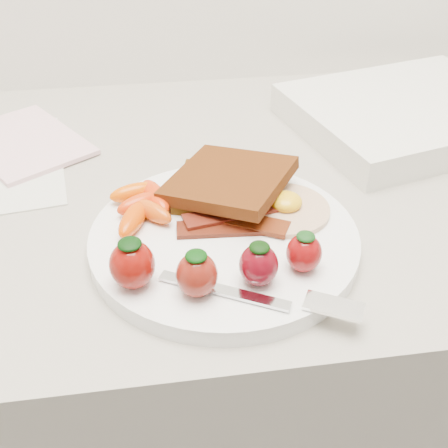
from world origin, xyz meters
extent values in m
cube|color=gray|center=(0.00, 1.70, 0.45)|extent=(2.00, 0.60, 0.90)
cylinder|color=white|center=(0.00, 1.56, 0.91)|extent=(0.27, 0.27, 0.02)
cube|color=#321C0B|center=(0.01, 1.63, 0.93)|extent=(0.12, 0.12, 0.01)
cube|color=#3C1B07|center=(0.02, 1.63, 0.94)|extent=(0.16, 0.16, 0.03)
cylinder|color=beige|center=(0.07, 1.59, 0.92)|extent=(0.10, 0.10, 0.01)
ellipsoid|color=#EAAF12|center=(0.07, 1.59, 0.93)|extent=(0.04, 0.04, 0.02)
cube|color=#390F08|center=(0.00, 1.56, 0.92)|extent=(0.10, 0.03, 0.00)
cube|color=#431207|center=(0.02, 1.57, 0.92)|extent=(0.10, 0.07, 0.00)
cube|color=black|center=(0.01, 1.58, 0.92)|extent=(0.10, 0.04, 0.00)
ellipsoid|color=red|center=(-0.08, 1.61, 0.93)|extent=(0.06, 0.04, 0.02)
ellipsoid|color=#D14A0A|center=(-0.07, 1.59, 0.93)|extent=(0.05, 0.05, 0.02)
ellipsoid|color=#D34100|center=(-0.09, 1.58, 0.93)|extent=(0.04, 0.07, 0.02)
ellipsoid|color=red|center=(-0.06, 1.62, 0.93)|extent=(0.04, 0.07, 0.02)
ellipsoid|color=#E15300|center=(-0.09, 1.63, 0.93)|extent=(0.06, 0.03, 0.02)
ellipsoid|color=maroon|center=(-0.09, 1.50, 0.94)|extent=(0.04, 0.04, 0.05)
ellipsoid|color=black|center=(-0.09, 1.50, 0.96)|extent=(0.02, 0.02, 0.01)
ellipsoid|color=maroon|center=(-0.03, 1.48, 0.94)|extent=(0.04, 0.04, 0.04)
ellipsoid|color=black|center=(-0.03, 1.48, 0.96)|extent=(0.02, 0.02, 0.01)
ellipsoid|color=#56050E|center=(0.02, 1.48, 0.94)|extent=(0.04, 0.04, 0.04)
ellipsoid|color=black|center=(0.02, 1.48, 0.96)|extent=(0.02, 0.02, 0.01)
ellipsoid|color=maroon|center=(0.06, 1.50, 0.94)|extent=(0.03, 0.03, 0.04)
ellipsoid|color=#0E360F|center=(0.06, 1.50, 0.96)|extent=(0.02, 0.02, 0.01)
cube|color=silver|center=(-0.01, 1.47, 0.92)|extent=(0.11, 0.07, 0.00)
cube|color=white|center=(0.08, 1.44, 0.92)|extent=(0.05, 0.04, 0.00)
cube|color=beige|center=(-0.23, 1.81, 0.91)|extent=(0.20, 0.22, 0.01)
cube|color=white|center=(0.30, 1.79, 0.92)|extent=(0.36, 0.32, 0.04)
camera|label=1|loc=(-0.06, 1.12, 1.26)|focal=45.00mm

